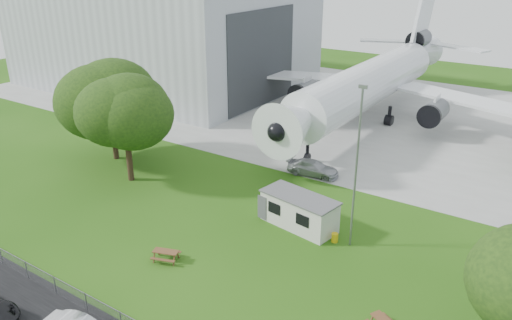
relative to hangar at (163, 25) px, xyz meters
The scene contains 10 objects.
ground 53.16m from the hangar, 43.47° to the right, with size 160.00×160.00×0.00m, color #396B19.
concrete_apron 39.17m from the hangar, ahead, with size 120.00×46.00×0.03m, color #B7B7B2.
hangar is the anchor object (origin of this frame).
airliner 36.21m from the hangar, ahead, with size 46.36×47.73×17.69m.
site_cabin 51.64m from the hangar, 35.26° to the right, with size 6.93×3.69×2.62m.
picnic_west 53.93m from the hangar, 47.03° to the right, with size 1.80×1.50×0.76m, color brown, non-canonical shape.
lamp_mast 55.06m from the hangar, 32.84° to the right, with size 0.16×0.16×12.00m, color slate.
tree_west_big 33.60m from the hangar, 56.00° to the right, with size 9.48×9.48×10.97m.
tree_west_small 39.08m from the hangar, 51.91° to the right, with size 7.65×7.65×10.20m.
car_apron_van 43.86m from the hangar, 27.89° to the right, with size 2.06×5.07×1.47m, color #AAACB1.
Camera 1 is at (19.98, -24.15, 20.05)m, focal length 35.00 mm.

